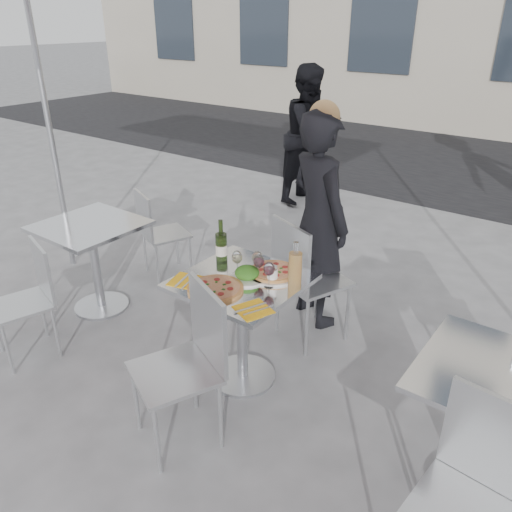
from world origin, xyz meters
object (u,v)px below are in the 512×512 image
Objects in this scene: sugar_shaker at (272,275)px; napkin_left at (186,280)px; pedestrian_a at (310,135)px; side_chair_lfar at (156,228)px; main_table at (242,309)px; wineglass_red_a at (259,262)px; pizza_far at (273,272)px; carafe at (295,269)px; chair_near at (190,354)px; chair_far at (303,272)px; napkin_right at (253,309)px; side_chair_lnear at (31,292)px; woman_diner at (318,221)px; wine_bottle at (221,246)px; wineglass_white_a at (237,258)px; side_table_right at (494,411)px; salad_plate at (247,274)px; pizza_near at (215,289)px; side_table_left at (93,249)px; side_chair_rnear at (478,488)px; wineglass_red_b at (269,270)px; wineglass_white_b at (257,258)px.

sugar_shaker is 0.48× the size of napkin_left.
side_chair_lfar is at bearing -177.83° from pedestrian_a.
wineglass_red_a is (0.07, 0.08, 0.32)m from main_table.
pizza_far is 0.22m from carafe.
chair_near is at bearing -82.07° from main_table.
pizza_far is at bearing 118.12° from chair_far.
pizza_far is 0.43m from napkin_right.
side_chair_lfar reaches higher than napkin_right.
woman_diner is at bearing 66.13° from side_chair_lnear.
wine_bottle reaches higher than napkin_right.
woman_diner is 10.46× the size of wineglass_white_a.
woman_diner is 5.00× the size of pizza_far.
salad_plate is at bearing 179.14° from side_table_right.
pedestrian_a is 7.72× the size of salad_plate.
napkin_left is at bearing -174.14° from pizza_near.
side_table_left is 1.55m from salad_plate.
carafe reaches higher than pizza_far.
woman_diner is at bearing -146.12° from pedestrian_a.
side_chair_lnear is 2.92m from side_chair_rnear.
side_table_right is 4.54m from pedestrian_a.
chair_far reaches higher than chair_near.
wineglass_red_b is (0.43, -0.08, -0.00)m from wine_bottle.
wineglass_white_a is at bearing 167.60° from side_chair_rnear.
wineglass_white_b reaches higher than main_table.
side_table_right is at bearing 7.22° from pizza_near.
main_table is at bearing 178.53° from side_chair_lfar.
pizza_near is 0.26m from wineglass_white_a.
wineglass_white_a is (-0.38, -0.07, -0.01)m from carafe.
wineglass_red_a is 1.00× the size of wineglass_red_b.
napkin_right is (0.53, -0.02, 0.00)m from napkin_left.
wineglass_red_a is at bearing 47.05° from main_table.
side_chair_lnear is 1.20m from napkin_left.
wineglass_white_b is at bearing 107.84° from chair_far.
woman_diner reaches higher than side_chair_lnear.
pizza_far reaches higher than side_table_right.
pizza_near is 1.49× the size of napkin_left.
pizza_near is 0.48m from carafe.
main_table is at bearing 161.80° from napkin_right.
woman_diner reaches higher than wineglass_red_b.
pizza_far is (1.48, 0.80, 0.28)m from side_chair_lnear.
sugar_shaker is 0.08m from wineglass_red_b.
wine_bottle reaches higher than wineglass_white_b.
napkin_right is at bearing -7.61° from pizza_near.
sugar_shaker is at bearing -150.86° from pedestrian_a.
pizza_near is 0.35m from sugar_shaker.
side_table_right is at bearing 172.64° from woman_diner.
chair_near is 2.82× the size of pizza_near.
pizza_far is (0.05, -0.44, 0.20)m from chair_far.
woman_diner is 7.49× the size of salad_plate.
main_table is at bearing 121.66° from chair_near.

